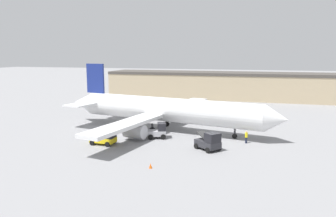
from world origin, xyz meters
name	(u,v)px	position (x,y,z in m)	size (l,w,h in m)	color
ground_plane	(168,131)	(0.00, 0.00, 0.00)	(400.00, 400.00, 0.00)	gray
terminal_building	(248,86)	(10.75, 41.15, 3.59)	(77.09, 11.70, 7.17)	tan
airplane	(163,110)	(-0.87, 0.17, 3.32)	(37.66, 35.37, 10.48)	silver
ground_crew_worker	(246,137)	(12.47, -4.21, 0.92)	(0.38, 0.38, 1.73)	#1E2338
baggage_tug	(105,138)	(-5.98, -10.24, 0.93)	(3.45, 2.24, 1.99)	yellow
belt_loader_truck	(209,142)	(8.03, -8.92, 1.12)	(3.72, 3.59, 2.40)	#2D2D33
pushback_tug	(158,131)	(-0.08, -4.89, 1.03)	(3.18, 2.87, 2.26)	#B2B2B7
safety_cone_near	(151,166)	(3.00, -17.35, 0.28)	(0.36, 0.36, 0.55)	#EF590F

